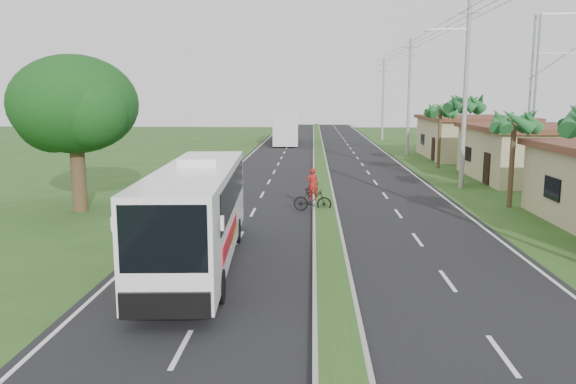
{
  "coord_description": "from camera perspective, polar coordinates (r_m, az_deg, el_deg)",
  "views": [
    {
      "loc": [
        -0.62,
        -16.54,
        5.51
      ],
      "look_at": [
        -1.6,
        5.44,
        1.8
      ],
      "focal_mm": 35.0,
      "sensor_mm": 36.0,
      "label": 1
    }
  ],
  "objects": [
    {
      "name": "median_strip",
      "position": [
        36.94,
        3.47,
        1.14
      ],
      "size": [
        1.2,
        160.0,
        0.18
      ],
      "color": "gray",
      "rests_on": "ground"
    },
    {
      "name": "palm_verge_b",
      "position": [
        30.27,
        22.03,
        6.7
      ],
      "size": [
        2.4,
        2.4,
        5.05
      ],
      "color": "#473321",
      "rests_on": "ground"
    },
    {
      "name": "shop_mid",
      "position": [
        41.38,
        23.27,
        3.73
      ],
      "size": [
        7.6,
        10.6,
        3.67
      ],
      "color": "tan",
      "rests_on": "ground"
    },
    {
      "name": "road_asphalt",
      "position": [
        36.95,
        3.47,
        0.99
      ],
      "size": [
        14.0,
        160.0,
        0.02
      ],
      "primitive_type": "cube",
      "color": "black",
      "rests_on": "ground"
    },
    {
      "name": "ground",
      "position": [
        17.44,
        4.51,
        -8.87
      ],
      "size": [
        180.0,
        180.0,
        0.0
      ],
      "primitive_type": "plane",
      "color": "#274B1B",
      "rests_on": "ground"
    },
    {
      "name": "lane_edge_right",
      "position": [
        37.67,
        13.72,
        0.89
      ],
      "size": [
        0.12,
        160.0,
        0.01
      ],
      "primitive_type": "cube",
      "color": "silver",
      "rests_on": "ground"
    },
    {
      "name": "palm_verge_c",
      "position": [
        36.77,
        17.58,
        8.53
      ],
      "size": [
        2.4,
        2.4,
        5.85
      ],
      "color": "#473321",
      "rests_on": "ground"
    },
    {
      "name": "motorcyclist",
      "position": [
        27.39,
        2.51,
        -0.44
      ],
      "size": [
        1.91,
        0.72,
        2.14
      ],
      "rotation": [
        0.0,
        0.0,
        -0.1
      ],
      "color": "black",
      "rests_on": "ground"
    },
    {
      "name": "coach_bus_far",
      "position": [
        68.06,
        -0.24,
        6.7
      ],
      "size": [
        3.3,
        12.82,
        3.71
      ],
      "rotation": [
        0.0,
        0.0,
        0.04
      ],
      "color": "silver",
      "rests_on": "ground"
    },
    {
      "name": "shade_tree",
      "position": [
        28.94,
        -21.07,
        7.99
      ],
      "size": [
        6.3,
        6.0,
        7.54
      ],
      "color": "#473321",
      "rests_on": "ground"
    },
    {
      "name": "coach_bus_main",
      "position": [
        18.58,
        -9.17,
        -1.61
      ],
      "size": [
        2.94,
        11.07,
        3.54
      ],
      "rotation": [
        0.0,
        0.0,
        0.06
      ],
      "color": "white",
      "rests_on": "ground"
    },
    {
      "name": "utility_pole_c",
      "position": [
        55.29,
        12.2,
        9.53
      ],
      "size": [
        1.6,
        0.28,
        11.0
      ],
      "color": "gray",
      "rests_on": "ground"
    },
    {
      "name": "utility_pole_b",
      "position": [
        35.72,
        17.57,
        10.33
      ],
      "size": [
        3.2,
        0.28,
        12.0
      ],
      "color": "gray",
      "rests_on": "ground"
    },
    {
      "name": "shop_far",
      "position": [
        54.65,
        18.13,
        5.34
      ],
      "size": [
        8.6,
        11.6,
        3.82
      ],
      "color": "tan",
      "rests_on": "ground"
    },
    {
      "name": "palm_verge_d",
      "position": [
        45.64,
        15.24,
        8.03
      ],
      "size": [
        2.4,
        2.4,
        5.25
      ],
      "color": "#473321",
      "rests_on": "ground"
    },
    {
      "name": "lane_edge_left",
      "position": [
        37.45,
        -6.84,
        1.04
      ],
      "size": [
        0.12,
        160.0,
        0.01
      ],
      "primitive_type": "cube",
      "color": "silver",
      "rests_on": "ground"
    },
    {
      "name": "utility_pole_d",
      "position": [
        75.09,
        9.64,
        9.37
      ],
      "size": [
        1.6,
        0.28,
        10.5
      ],
      "color": "gray",
      "rests_on": "ground"
    }
  ]
}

